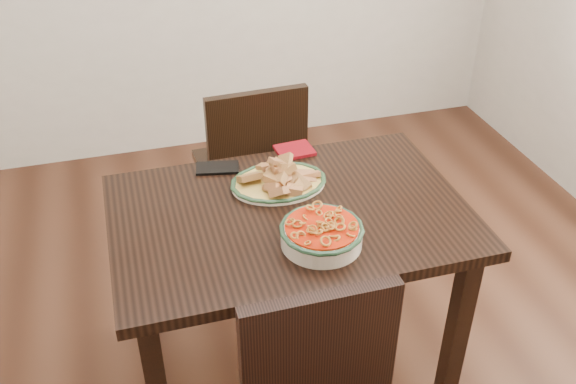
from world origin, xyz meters
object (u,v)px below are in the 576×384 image
object	(u,v)px
chair_far	(252,164)
smartphone	(217,168)
fish_plate	(278,175)
noodle_bowl	(322,232)
dining_table	(290,236)

from	to	relation	value
chair_far	smartphone	distance (m)	0.52
fish_plate	noodle_bowl	xyz separation A→B (m)	(0.04, -0.34, -0.00)
dining_table	fish_plate	size ratio (longest dim) A/B	3.55
smartphone	fish_plate	bearing A→B (deg)	-30.80
chair_far	dining_table	bearing A→B (deg)	84.13
noodle_bowl	smartphone	world-z (taller)	noodle_bowl
fish_plate	chair_far	bearing A→B (deg)	86.71
dining_table	smartphone	world-z (taller)	smartphone
dining_table	chair_far	distance (m)	0.74
fish_plate	smartphone	xyz separation A→B (m)	(-0.18, 0.16, -0.04)
chair_far	noodle_bowl	world-z (taller)	chair_far
dining_table	smartphone	bearing A→B (deg)	119.06
dining_table	noodle_bowl	xyz separation A→B (m)	(0.04, -0.19, 0.15)
fish_plate	noodle_bowl	world-z (taller)	fish_plate
dining_table	smartphone	distance (m)	0.38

